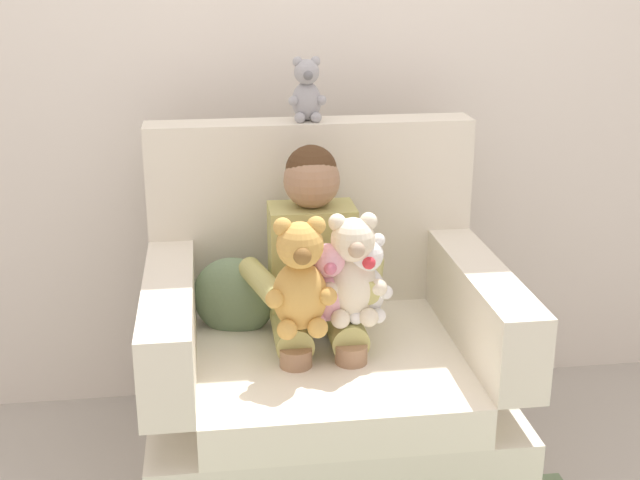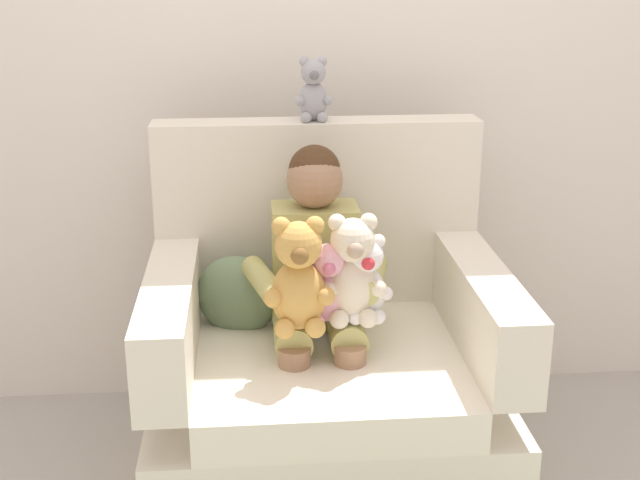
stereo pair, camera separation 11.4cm
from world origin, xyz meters
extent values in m
plane|color=#ADA89E|center=(0.00, 0.00, 0.00)|extent=(8.00, 8.00, 0.00)
cube|color=silver|center=(0.00, 0.67, 1.30)|extent=(6.00, 0.10, 2.60)
cube|color=silver|center=(0.00, 0.00, 0.18)|extent=(1.05, 0.88, 0.35)
cube|color=white|center=(0.00, -0.07, 0.41)|extent=(0.77, 0.74, 0.12)
cube|color=silver|center=(0.00, 0.37, 0.78)|extent=(1.05, 0.14, 0.61)
cube|color=silver|center=(-0.46, -0.07, 0.60)|extent=(0.14, 0.74, 0.25)
cube|color=silver|center=(0.46, -0.07, 0.60)|extent=(0.14, 0.74, 0.25)
cube|color=tan|center=(-0.02, 0.13, 0.70)|extent=(0.26, 0.16, 0.34)
sphere|color=#9E7556|center=(-0.02, 0.13, 0.95)|extent=(0.17, 0.17, 0.17)
sphere|color=#472D19|center=(-0.02, 0.14, 0.97)|extent=(0.16, 0.16, 0.16)
cylinder|color=tan|center=(-0.10, 0.00, 0.53)|extent=(0.11, 0.26, 0.11)
cylinder|color=#9E7556|center=(-0.10, -0.13, 0.38)|extent=(0.09, 0.09, 0.30)
cylinder|color=tan|center=(0.06, 0.00, 0.53)|extent=(0.11, 0.26, 0.11)
cylinder|color=#9E7556|center=(0.06, -0.13, 0.38)|extent=(0.09, 0.09, 0.30)
cylinder|color=tan|center=(-0.18, 0.01, 0.68)|extent=(0.13, 0.27, 0.07)
cylinder|color=tan|center=(0.14, 0.01, 0.68)|extent=(0.13, 0.27, 0.07)
ellipsoid|color=white|center=(0.10, -0.06, 0.66)|extent=(0.12, 0.10, 0.16)
sphere|color=white|center=(0.10, -0.07, 0.78)|extent=(0.10, 0.10, 0.10)
sphere|color=#DB333D|center=(0.10, -0.11, 0.77)|extent=(0.04, 0.04, 0.04)
sphere|color=white|center=(0.07, -0.06, 0.82)|extent=(0.04, 0.04, 0.04)
sphere|color=white|center=(0.05, -0.09, 0.67)|extent=(0.04, 0.04, 0.04)
sphere|color=white|center=(0.07, -0.10, 0.60)|extent=(0.04, 0.04, 0.04)
sphere|color=white|center=(0.14, -0.06, 0.82)|extent=(0.04, 0.04, 0.04)
sphere|color=white|center=(0.16, -0.09, 0.67)|extent=(0.04, 0.04, 0.04)
sphere|color=white|center=(0.14, -0.10, 0.60)|extent=(0.04, 0.04, 0.04)
ellipsoid|color=#EAA8BC|center=(-0.01, -0.07, 0.66)|extent=(0.11, 0.10, 0.15)
sphere|color=#EAA8BC|center=(-0.01, -0.08, 0.77)|extent=(0.10, 0.10, 0.10)
sphere|color=#CC6684|center=(-0.01, -0.12, 0.76)|extent=(0.04, 0.04, 0.04)
sphere|color=#EAA8BC|center=(-0.04, -0.07, 0.81)|extent=(0.04, 0.04, 0.04)
sphere|color=#EAA8BC|center=(-0.06, -0.10, 0.67)|extent=(0.04, 0.04, 0.04)
sphere|color=#EAA8BC|center=(-0.04, -0.11, 0.60)|extent=(0.04, 0.04, 0.04)
sphere|color=#EAA8BC|center=(0.03, -0.07, 0.81)|extent=(0.04, 0.04, 0.04)
sphere|color=#EAA8BC|center=(0.05, -0.10, 0.67)|extent=(0.04, 0.04, 0.04)
sphere|color=#EAA8BC|center=(0.03, -0.11, 0.60)|extent=(0.04, 0.04, 0.04)
ellipsoid|color=gold|center=(-0.09, -0.11, 0.68)|extent=(0.15, 0.13, 0.20)
sphere|color=gold|center=(-0.09, -0.13, 0.84)|extent=(0.13, 0.13, 0.13)
sphere|color=brown|center=(-0.09, -0.19, 0.83)|extent=(0.05, 0.05, 0.05)
sphere|color=gold|center=(-0.14, -0.12, 0.89)|extent=(0.05, 0.05, 0.05)
sphere|color=gold|center=(-0.16, -0.15, 0.69)|extent=(0.05, 0.05, 0.05)
sphere|color=gold|center=(-0.13, -0.17, 0.61)|extent=(0.06, 0.06, 0.06)
sphere|color=gold|center=(-0.04, -0.12, 0.89)|extent=(0.05, 0.05, 0.05)
sphere|color=gold|center=(-0.02, -0.15, 0.69)|extent=(0.05, 0.05, 0.05)
sphere|color=gold|center=(-0.05, -0.17, 0.61)|extent=(0.06, 0.06, 0.06)
ellipsoid|color=silver|center=(0.07, -0.06, 0.68)|extent=(0.15, 0.13, 0.20)
sphere|color=silver|center=(0.07, -0.08, 0.83)|extent=(0.13, 0.13, 0.13)
sphere|color=tan|center=(0.07, -0.13, 0.82)|extent=(0.05, 0.05, 0.05)
sphere|color=silver|center=(0.02, -0.07, 0.88)|extent=(0.05, 0.05, 0.05)
sphere|color=silver|center=(-0.01, -0.10, 0.69)|extent=(0.05, 0.05, 0.05)
sphere|color=silver|center=(0.02, -0.12, 0.61)|extent=(0.06, 0.06, 0.06)
sphere|color=silver|center=(0.11, -0.07, 0.88)|extent=(0.05, 0.05, 0.05)
sphere|color=silver|center=(0.14, -0.10, 0.69)|extent=(0.05, 0.05, 0.05)
sphere|color=silver|center=(0.11, -0.12, 0.61)|extent=(0.06, 0.06, 0.06)
ellipsoid|color=#9E9EA3|center=(-0.01, 0.37, 1.14)|extent=(0.09, 0.08, 0.12)
sphere|color=#9E9EA3|center=(-0.01, 0.36, 1.24)|extent=(0.08, 0.08, 0.08)
sphere|color=slate|center=(-0.01, 0.33, 1.23)|extent=(0.03, 0.03, 0.03)
sphere|color=#9E9EA3|center=(-0.04, 0.37, 1.27)|extent=(0.03, 0.03, 0.03)
sphere|color=#9E9EA3|center=(-0.05, 0.35, 1.15)|extent=(0.03, 0.03, 0.03)
sphere|color=#9E9EA3|center=(-0.04, 0.34, 1.10)|extent=(0.03, 0.03, 0.03)
sphere|color=#9E9EA3|center=(0.02, 0.37, 1.27)|extent=(0.03, 0.03, 0.03)
sphere|color=#9E9EA3|center=(0.03, 0.35, 1.15)|extent=(0.03, 0.03, 0.03)
sphere|color=#9E9EA3|center=(0.02, 0.34, 1.10)|extent=(0.03, 0.03, 0.03)
ellipsoid|color=slate|center=(-0.27, 0.16, 0.57)|extent=(0.28, 0.17, 0.26)
camera|label=1|loc=(-0.33, -2.30, 1.60)|focal=47.88mm
camera|label=2|loc=(-0.22, -2.31, 1.60)|focal=47.88mm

